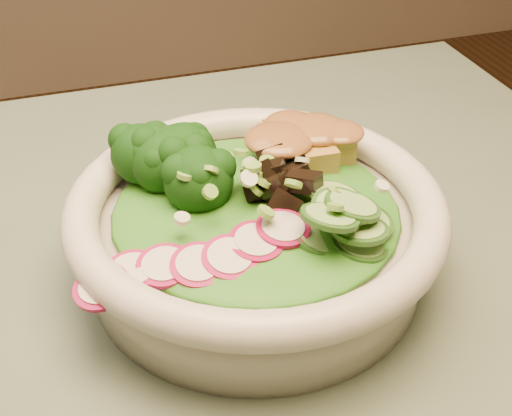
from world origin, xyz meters
name	(u,v)px	position (x,y,z in m)	size (l,w,h in m)	color
salad_bowl	(256,230)	(0.24, 0.05, 0.79)	(0.27, 0.27, 0.07)	beige
lettuce_bed	(256,207)	(0.24, 0.05, 0.81)	(0.20, 0.20, 0.02)	#245D13
broccoli_florets	(178,167)	(0.19, 0.09, 0.83)	(0.08, 0.07, 0.04)	black
radish_slices	(212,257)	(0.19, 0.00, 0.81)	(0.11, 0.04, 0.02)	maroon
cucumber_slices	(343,219)	(0.28, 0.00, 0.82)	(0.07, 0.07, 0.04)	#81B062
mushroom_heap	(264,182)	(0.25, 0.06, 0.82)	(0.07, 0.07, 0.04)	black
tofu_cubes	(296,152)	(0.28, 0.09, 0.82)	(0.09, 0.06, 0.04)	olive
peanut_sauce	(297,137)	(0.28, 0.09, 0.84)	(0.07, 0.06, 0.02)	brown
scallion_garnish	(256,178)	(0.24, 0.05, 0.83)	(0.19, 0.19, 0.02)	#6BA239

